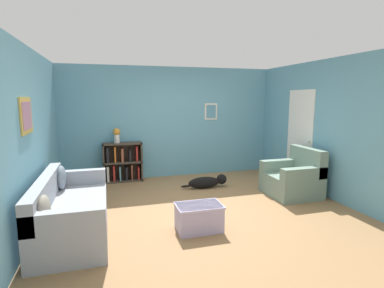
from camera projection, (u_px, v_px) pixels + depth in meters
name	position (u px, v px, depth m)	size (l,w,h in m)	color
ground_plane	(198.00, 207.00, 5.21)	(14.00, 14.00, 0.00)	#997047
wall_back	(171.00, 122.00, 7.15)	(5.60, 0.13, 2.60)	#609EB7
wall_left	(30.00, 138.00, 4.31)	(0.13, 5.00, 2.60)	#609EB7
wall_right	(325.00, 129.00, 5.73)	(0.16, 5.00, 2.60)	#609EB7
couch	(70.00, 212.00, 4.19)	(0.88, 2.08, 0.81)	#9399A3
bookshelf	(122.00, 163.00, 6.78)	(0.86, 0.29, 0.89)	#42382D
recliner_chair	(294.00, 178.00, 5.81)	(0.88, 0.93, 0.92)	gray
coffee_table	(199.00, 217.00, 4.26)	(0.65, 0.43, 0.38)	#ADA3CC
dog	(208.00, 182.00, 6.30)	(1.00, 0.22, 0.27)	black
vase	(117.00, 135.00, 6.63)	(0.16, 0.16, 0.33)	silver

